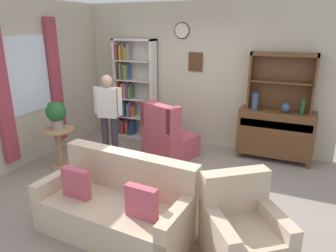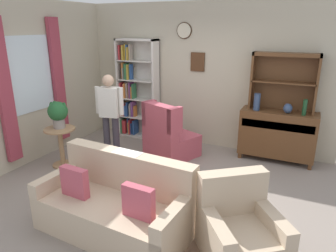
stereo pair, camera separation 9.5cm
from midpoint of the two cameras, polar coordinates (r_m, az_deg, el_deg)
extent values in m
cube|color=gray|center=(4.80, -1.55, -11.48)|extent=(5.40, 4.60, 0.02)
cube|color=#BCB299|center=(6.23, 7.19, 9.06)|extent=(5.00, 0.06, 2.80)
cylinder|color=beige|center=(6.26, 3.45, 17.12)|extent=(0.28, 0.03, 0.28)
torus|color=#382314|center=(6.26, 3.45, 17.12)|extent=(0.31, 0.02, 0.31)
cube|color=#4C2D19|center=(6.19, 5.92, 11.65)|extent=(0.28, 0.03, 0.36)
cube|color=#BCB299|center=(5.86, -24.62, 7.01)|extent=(0.06, 4.20, 2.80)
cube|color=silver|center=(5.89, -23.56, 8.69)|extent=(0.02, 0.90, 1.30)
cube|color=#9E3847|center=(5.52, -27.38, 5.51)|extent=(0.08, 0.24, 2.30)
cube|color=#9E3847|center=(6.28, -19.12, 7.83)|extent=(0.08, 0.24, 2.30)
cube|color=#846651|center=(4.49, -0.95, -13.57)|extent=(2.28, 2.06, 0.01)
cube|color=silver|center=(6.90, -8.26, 6.93)|extent=(0.04, 0.30, 2.10)
cube|color=silver|center=(6.48, -1.82, 6.39)|extent=(0.04, 0.30, 2.10)
cube|color=silver|center=(6.56, -5.40, 15.53)|extent=(0.90, 0.30, 0.04)
cube|color=silver|center=(6.96, -4.91, -1.67)|extent=(0.90, 0.30, 0.04)
cube|color=silver|center=(6.80, -4.53, 6.90)|extent=(0.90, 0.01, 2.10)
cube|color=silver|center=(6.83, -5.00, 1.68)|extent=(0.86, 0.30, 0.02)
cube|color=#337247|center=(7.08, -7.78, 0.16)|extent=(0.04, 0.24, 0.31)
cube|color=#B22D33|center=(7.05, -7.46, 0.05)|extent=(0.04, 0.21, 0.30)
cube|color=#B22D33|center=(7.03, -7.15, -0.01)|extent=(0.04, 0.23, 0.29)
cube|color=#284C8C|center=(7.00, -6.87, 0.13)|extent=(0.03, 0.10, 0.34)
cube|color=gold|center=(7.00, -6.59, -0.23)|extent=(0.03, 0.18, 0.26)
cube|color=#B22D33|center=(6.97, -6.32, -0.01)|extent=(0.03, 0.23, 0.33)
cube|color=#284C8C|center=(6.96, -6.08, -0.37)|extent=(0.03, 0.18, 0.24)
cube|color=gold|center=(6.94, -5.82, -0.37)|extent=(0.02, 0.12, 0.25)
cube|color=#284C8C|center=(6.92, -5.60, -0.15)|extent=(0.03, 0.22, 0.32)
cube|color=silver|center=(6.72, -5.09, 4.99)|extent=(0.86, 0.30, 0.02)
cube|color=#CC7233|center=(6.96, -7.89, 3.22)|extent=(0.04, 0.24, 0.29)
cube|color=gray|center=(6.94, -7.59, 3.16)|extent=(0.03, 0.15, 0.28)
cube|color=#B22D33|center=(6.93, -7.36, 3.09)|extent=(0.02, 0.23, 0.27)
cube|color=#284C8C|center=(6.91, -7.05, 2.91)|extent=(0.04, 0.24, 0.23)
cube|color=#284C8C|center=(6.88, -6.79, 3.20)|extent=(0.02, 0.23, 0.31)
cube|color=gray|center=(6.87, -6.50, 2.82)|extent=(0.04, 0.10, 0.23)
cube|color=gray|center=(6.84, -6.19, 3.05)|extent=(0.02, 0.24, 0.29)
cube|color=#723F7F|center=(6.82, -5.96, 3.17)|extent=(0.04, 0.18, 0.33)
cube|color=#CC7233|center=(6.81, -5.64, 2.76)|extent=(0.03, 0.11, 0.24)
cube|color=silver|center=(6.65, -5.19, 8.39)|extent=(0.86, 0.30, 0.02)
cube|color=#B22D33|center=(6.87, -8.08, 6.63)|extent=(0.03, 0.14, 0.32)
cube|color=#B22D33|center=(6.86, -7.79, 6.30)|extent=(0.04, 0.16, 0.25)
cube|color=#B22D33|center=(6.83, -7.52, 6.48)|extent=(0.03, 0.17, 0.30)
cube|color=#CC7233|center=(6.81, -7.24, 6.54)|extent=(0.03, 0.23, 0.32)
cube|color=gray|center=(6.79, -6.91, 6.53)|extent=(0.04, 0.17, 0.32)
cube|color=#CC7233|center=(6.77, -6.60, 6.34)|extent=(0.03, 0.12, 0.28)
cube|color=#723F7F|center=(6.75, -6.36, 6.61)|extent=(0.03, 0.20, 0.35)
cube|color=#CC7233|center=(6.74, -6.10, 6.16)|extent=(0.03, 0.16, 0.25)
cube|color=#337247|center=(6.71, -5.86, 6.42)|extent=(0.03, 0.16, 0.32)
cube|color=silver|center=(6.59, -5.29, 11.85)|extent=(0.86, 0.30, 0.02)
cube|color=#3F3833|center=(6.80, -8.20, 9.94)|extent=(0.04, 0.15, 0.32)
cube|color=#CC7233|center=(6.77, -7.83, 10.06)|extent=(0.04, 0.10, 0.35)
cube|color=gray|center=(6.76, -7.50, 9.58)|extent=(0.02, 0.23, 0.24)
cube|color=#337247|center=(6.73, -7.23, 9.95)|extent=(0.04, 0.16, 0.33)
cube|color=#337247|center=(6.71, -6.91, 9.82)|extent=(0.03, 0.24, 0.30)
cube|color=gold|center=(6.69, -6.67, 9.85)|extent=(0.02, 0.22, 0.31)
cube|color=#284C8C|center=(6.67, -6.37, 9.86)|extent=(0.03, 0.12, 0.32)
cube|color=#284C8C|center=(6.77, -8.41, 13.21)|extent=(0.02, 0.10, 0.29)
cube|color=#B22D33|center=(6.75, -8.15, 13.28)|extent=(0.03, 0.21, 0.31)
cube|color=#337247|center=(6.73, -7.83, 13.02)|extent=(0.04, 0.12, 0.25)
cube|color=gold|center=(6.70, -7.55, 13.25)|extent=(0.03, 0.23, 0.30)
cube|color=gold|center=(6.68, -7.29, 13.36)|extent=(0.02, 0.11, 0.33)
cube|color=#284C8C|center=(6.67, -7.02, 13.30)|extent=(0.04, 0.12, 0.31)
cube|color=gold|center=(6.65, -6.74, 13.09)|extent=(0.02, 0.21, 0.26)
cube|color=gray|center=(6.63, -6.47, 13.34)|extent=(0.04, 0.11, 0.32)
cube|color=brown|center=(5.91, 19.87, -1.30)|extent=(1.30, 0.45, 0.82)
cube|color=brown|center=(5.97, 13.50, -5.21)|extent=(0.06, 0.06, 0.10)
cube|color=brown|center=(5.90, 25.03, -6.81)|extent=(0.06, 0.06, 0.10)
cube|color=brown|center=(6.29, 14.17, -4.05)|extent=(0.06, 0.06, 0.10)
cube|color=brown|center=(6.22, 25.09, -5.55)|extent=(0.06, 0.06, 0.10)
cube|color=#492C18|center=(5.63, 19.86, -0.01)|extent=(1.20, 0.01, 0.14)
cube|color=brown|center=(5.83, 15.69, 8.12)|extent=(0.04, 0.26, 1.00)
cube|color=brown|center=(5.76, 26.18, 6.83)|extent=(0.04, 0.26, 1.00)
cube|color=brown|center=(5.71, 21.44, 12.14)|extent=(1.10, 0.26, 0.06)
cube|color=brown|center=(5.77, 20.91, 7.51)|extent=(1.06, 0.26, 0.02)
cube|color=brown|center=(5.89, 21.02, 7.69)|extent=(1.10, 0.01, 1.00)
cylinder|color=#33476B|center=(5.72, 16.50, 4.27)|extent=(0.11, 0.11, 0.30)
ellipsoid|color=#33476B|center=(5.70, 21.62, 3.02)|extent=(0.15, 0.15, 0.17)
cylinder|color=#194223|center=(5.66, 24.27, 3.14)|extent=(0.07, 0.07, 0.27)
cube|color=#C6AD8E|center=(3.86, -9.29, -16.03)|extent=(1.85, 0.97, 0.42)
cube|color=#C6AD8E|center=(3.86, -6.66, -8.19)|extent=(1.81, 0.32, 0.48)
cube|color=#C6AD8E|center=(4.31, -18.31, -11.47)|extent=(0.20, 0.86, 0.60)
cube|color=#C6AD8E|center=(3.44, 2.28, -18.72)|extent=(0.20, 0.86, 0.60)
cube|color=#B74C5B|center=(3.85, -16.09, -9.88)|extent=(0.37, 0.12, 0.36)
cube|color=#B74C5B|center=(3.34, -4.62, -13.75)|extent=(0.37, 0.12, 0.36)
cube|color=white|center=(3.76, -6.79, -4.87)|extent=(0.37, 0.20, 0.00)
cube|color=#C6AD8E|center=(3.53, 14.10, -20.26)|extent=(1.07, 1.08, 0.40)
cube|color=#C6AD8E|center=(3.51, 12.48, -11.72)|extent=(0.71, 0.60, 0.48)
cube|color=#C6AD8E|center=(3.38, 9.25, -20.29)|extent=(0.58, 0.71, 0.55)
cube|color=#C6AD8E|center=(3.61, 18.77, -18.23)|extent=(0.58, 0.71, 0.55)
cube|color=#B74C5B|center=(5.84, 1.23, -3.55)|extent=(1.03, 1.04, 0.42)
cube|color=#B74C5B|center=(5.47, -1.00, 0.78)|extent=(0.80, 0.48, 0.63)
cube|color=#B74C5B|center=(5.23, 1.80, 1.05)|extent=(0.20, 0.30, 0.44)
cube|color=#B74C5B|center=(5.72, -2.98, 2.51)|extent=(0.20, 0.30, 0.44)
cylinder|color=#A87F56|center=(5.57, -18.86, -0.58)|extent=(0.52, 0.52, 0.03)
cylinder|color=#A87F56|center=(5.69, -18.52, -3.86)|extent=(0.08, 0.08, 0.66)
cylinder|color=#A87F56|center=(5.81, -18.21, -6.72)|extent=(0.36, 0.36, 0.03)
cylinder|color=gray|center=(5.58, -18.92, 0.44)|extent=(0.20, 0.20, 0.16)
sphere|color=#235B2D|center=(5.52, -19.15, 2.57)|extent=(0.33, 0.33, 0.33)
ellipsoid|color=#235B2D|center=(5.59, -20.12, 3.05)|extent=(0.10, 0.06, 0.23)
ellipsoid|color=#235B2D|center=(5.48, -18.03, 2.98)|extent=(0.10, 0.06, 0.23)
ellipsoid|color=#235B2D|center=(5.62, -19.68, 3.18)|extent=(0.10, 0.06, 0.23)
ellipsoid|color=#235B2D|center=(5.62, -19.50, 3.21)|extent=(0.10, 0.06, 0.23)
cylinder|color=gray|center=(5.54, -14.54, -7.14)|extent=(0.13, 0.13, 0.11)
sphere|color=#387F42|center=(5.48, -14.66, -5.75)|extent=(0.23, 0.23, 0.23)
ellipsoid|color=#387F42|center=(5.40, -14.88, -5.84)|extent=(0.07, 0.04, 0.16)
ellipsoid|color=#387F42|center=(5.54, -15.15, -5.26)|extent=(0.07, 0.04, 0.16)
cylinder|color=#38333D|center=(5.74, -10.69, -2.13)|extent=(0.14, 0.14, 0.82)
cylinder|color=#38333D|center=(5.67, -9.03, -2.29)|extent=(0.14, 0.14, 0.82)
cube|color=silver|center=(5.51, -10.24, 4.34)|extent=(0.37, 0.26, 0.52)
sphere|color=tan|center=(5.43, -10.46, 8.24)|extent=(0.24, 0.24, 0.20)
cylinder|color=silver|center=(5.59, -12.32, 4.70)|extent=(0.09, 0.09, 0.48)
cylinder|color=silver|center=(5.42, -8.11, 4.51)|extent=(0.09, 0.09, 0.48)
cube|color=brown|center=(4.34, -3.27, -8.74)|extent=(0.80, 0.50, 0.03)
cube|color=brown|center=(4.44, -8.88, -11.32)|extent=(0.05, 0.05, 0.39)
cube|color=brown|center=(4.12, -0.02, -13.59)|extent=(0.05, 0.05, 0.39)
cube|color=brown|center=(4.77, -5.94, -9.04)|extent=(0.05, 0.05, 0.39)
cube|color=brown|center=(4.47, 2.40, -10.90)|extent=(0.05, 0.05, 0.39)
cube|color=gray|center=(4.44, -3.56, -7.63)|extent=(0.21, 0.15, 0.03)
cube|color=#3F3833|center=(4.42, -3.83, -7.30)|extent=(0.19, 0.12, 0.03)
cube|color=#3F3833|center=(4.41, -3.80, -6.97)|extent=(0.15, 0.16, 0.03)
cube|color=#CC7233|center=(4.40, -3.57, -6.59)|extent=(0.20, 0.13, 0.03)
camera|label=1|loc=(0.05, -89.40, 0.20)|focal=33.15mm
camera|label=2|loc=(0.05, 90.60, -0.20)|focal=33.15mm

